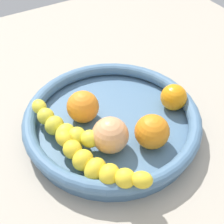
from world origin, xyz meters
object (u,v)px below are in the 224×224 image
object	(u,v)px
peach_blush	(110,135)
fruit_bowl	(112,122)
orange_front	(174,97)
orange_mid_left	(152,132)
orange_mid_right	(83,107)
banana_draped_left	(97,165)
banana_draped_right	(67,129)

from	to	relation	value
peach_blush	fruit_bowl	bearing A→B (deg)	-33.40
orange_front	orange_mid_left	distance (cm)	11.61
orange_mid_right	peach_blush	bearing A→B (deg)	-175.42
banana_draped_left	orange_mid_right	world-z (taller)	orange_mid_right
fruit_bowl	orange_mid_right	world-z (taller)	orange_mid_right
banana_draped_right	peach_blush	size ratio (longest dim) A/B	2.60
orange_mid_left	fruit_bowl	bearing A→B (deg)	22.56
banana_draped_right	orange_mid_right	distance (cm)	6.35
peach_blush	orange_mid_right	bearing A→B (deg)	4.58
peach_blush	banana_draped_right	bearing A→B (deg)	45.42
fruit_bowl	banana_draped_left	world-z (taller)	banana_draped_left
banana_draped_left	orange_mid_right	size ratio (longest dim) A/B	2.84
banana_draped_left	peach_blush	xyz separation A→B (cm)	(4.34, -5.10, 0.51)
orange_front	peach_blush	world-z (taller)	peach_blush
orange_mid_right	banana_draped_right	bearing A→B (deg)	124.25
orange_front	orange_mid_right	world-z (taller)	orange_mid_right
fruit_bowl	banana_draped_right	size ratio (longest dim) A/B	2.01
orange_front	peach_blush	xyz separation A→B (cm)	(-2.99, 17.03, 0.65)
banana_draped_right	peach_blush	distance (cm)	8.44
banana_draped_left	orange_front	xyz separation A→B (cm)	(7.33, -22.13, -0.14)
fruit_bowl	orange_front	world-z (taller)	orange_front
banana_draped_left	orange_mid_left	distance (cm)	12.30
banana_draped_right	orange_mid_right	xyz separation A→B (cm)	(3.57, -5.24, 0.36)
fruit_bowl	peach_blush	size ratio (longest dim) A/B	5.23
fruit_bowl	peach_blush	world-z (taller)	peach_blush
orange_front	orange_mid_left	xyz separation A→B (cm)	(-6.04, 9.90, 0.51)
banana_draped_right	orange_mid_left	world-z (taller)	orange_mid_left
orange_mid_left	orange_mid_right	world-z (taller)	same
orange_mid_left	peach_blush	size ratio (longest dim) A/B	0.96
banana_draped_left	orange_mid_left	xyz separation A→B (cm)	(1.29, -12.23, 0.37)
fruit_bowl	orange_mid_left	size ratio (longest dim) A/B	5.45
orange_mid_right	peach_blush	size ratio (longest dim) A/B	0.95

